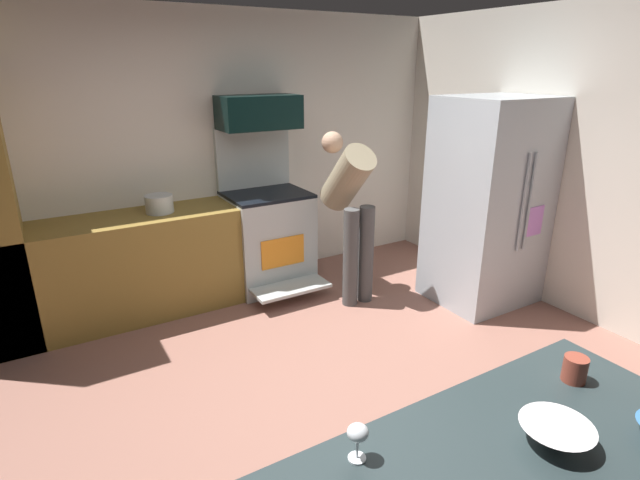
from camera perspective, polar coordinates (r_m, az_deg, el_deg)
ground_plane at (r=3.42m, az=1.98°, el=-18.66°), size 5.20×4.80×0.02m
wall_back at (r=4.88m, az=-12.96°, el=9.64°), size 5.20×0.12×2.60m
wall_right at (r=4.66m, az=29.80°, el=7.09°), size 0.12×4.80×2.60m
lower_cabinet_run at (r=4.58m, az=-21.44°, el=-3.02°), size 2.40×0.60×0.90m
oven_range at (r=4.89m, az=-6.07°, el=0.50°), size 0.76×0.95×1.54m
microwave at (r=4.73m, az=-7.08°, el=14.46°), size 0.74×0.38×0.30m
refrigerator at (r=4.70m, az=18.85°, el=4.08°), size 0.89×0.79×1.86m
person_cook at (r=4.48m, az=3.50°, el=4.22°), size 0.31×0.68×1.53m
mixing_bowl_small at (r=1.94m, az=25.58°, el=-19.61°), size 0.24×0.24×0.07m
wine_glass_mid at (r=1.69m, az=4.38°, el=-21.52°), size 0.07×0.07×0.13m
mug_coffee at (r=2.29m, az=27.39°, el=-13.11°), size 0.09×0.09×0.11m
stock_pot at (r=4.47m, az=-18.10°, el=4.00°), size 0.24×0.24×0.15m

